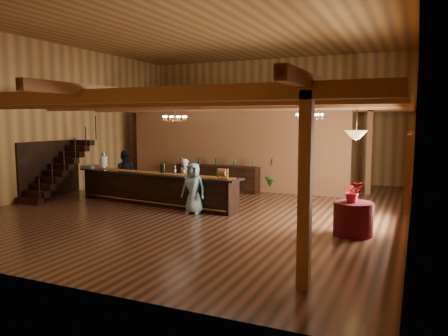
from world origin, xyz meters
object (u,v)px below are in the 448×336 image
at_px(tasting_bar, 155,188).
at_px(floor_plant, 274,174).
at_px(chandelier_left, 175,118).
at_px(guest, 193,188).
at_px(beverage_dispenser, 104,161).
at_px(staff_second, 125,174).
at_px(raffle_drum, 223,173).
at_px(chandelier_right, 309,116).
at_px(backbar_shelf, 216,178).
at_px(bartender, 185,180).
at_px(pendant_lamp, 356,135).
at_px(round_table, 353,219).

xyz_separation_m(tasting_bar, floor_plant, (2.75, 4.03, 0.16)).
height_order(chandelier_left, guest, chandelier_left).
relative_size(beverage_dispenser, chandelier_left, 0.75).
relative_size(tasting_bar, staff_second, 3.73).
xyz_separation_m(raffle_drum, chandelier_right, (2.21, 1.39, 1.64)).
bearing_deg(guest, chandelier_right, 28.04).
bearing_deg(raffle_drum, staff_second, 165.94).
distance_m(backbar_shelf, chandelier_left, 3.30).
distance_m(backbar_shelf, staff_second, 3.58).
distance_m(raffle_drum, guest, 0.98).
relative_size(beverage_dispenser, raffle_drum, 1.76).
bearing_deg(staff_second, bartender, 159.81).
bearing_deg(backbar_shelf, staff_second, -128.84).
bearing_deg(tasting_bar, pendant_lamp, -4.86).
bearing_deg(tasting_bar, raffle_drum, -1.06).
relative_size(pendant_lamp, bartender, 0.61).
xyz_separation_m(chandelier_left, pendant_lamp, (6.29, -2.43, -0.40)).
xyz_separation_m(chandelier_right, bartender, (-4.08, -0.25, -2.12)).
bearing_deg(backbar_shelf, guest, -71.67).
height_order(guest, floor_plant, guest).
distance_m(raffle_drum, backbar_shelf, 4.29).
distance_m(backbar_shelf, pendant_lamp, 7.74).
bearing_deg(guest, raffle_drum, 21.70).
bearing_deg(chandelier_left, bartender, -28.49).
relative_size(tasting_bar, pendant_lamp, 6.95).
distance_m(tasting_bar, guest, 1.93).
bearing_deg(chandelier_left, tasting_bar, -97.20).
distance_m(raffle_drum, staff_second, 4.45).
xyz_separation_m(round_table, bartender, (-5.73, 2.13, 0.33)).
xyz_separation_m(chandelier_right, staff_second, (-6.51, -0.31, -2.01)).
distance_m(pendant_lamp, staff_second, 8.56).
bearing_deg(floor_plant, tasting_bar, -124.35).
distance_m(staff_second, floor_plant, 5.58).
bearing_deg(chandelier_right, backbar_shelf, 150.44).
distance_m(backbar_shelf, guest, 4.27).
relative_size(tasting_bar, round_table, 6.74).
xyz_separation_m(beverage_dispenser, pendant_lamp, (8.78, -1.71, 1.08)).
height_order(chandelier_right, pendant_lamp, same).
bearing_deg(backbar_shelf, pendant_lamp, -36.80).
distance_m(round_table, floor_plant, 6.53).
relative_size(round_table, chandelier_right, 1.16).
xyz_separation_m(bartender, guest, (1.09, -1.49, 0.02)).
bearing_deg(pendant_lamp, backbar_shelf, 140.77).
xyz_separation_m(beverage_dispenser, staff_second, (0.62, 0.36, -0.48)).
xyz_separation_m(backbar_shelf, floor_plant, (2.14, 0.65, 0.20)).
relative_size(tasting_bar, raffle_drum, 18.40).
bearing_deg(beverage_dispenser, bartender, 7.93).
bearing_deg(staff_second, pendant_lamp, 144.13).
relative_size(beverage_dispenser, backbar_shelf, 0.17).
xyz_separation_m(round_table, guest, (-4.64, 0.65, 0.35)).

